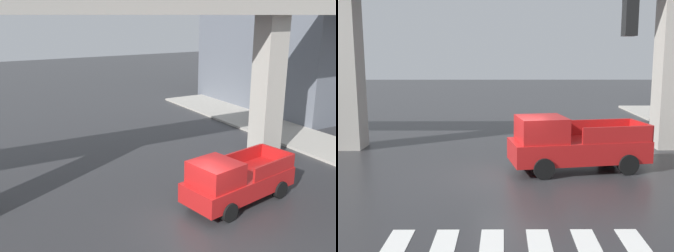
# 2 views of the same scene
# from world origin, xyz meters

# --- Properties ---
(ground_plane) EXTENTS (120.00, 120.00, 0.00)m
(ground_plane) POSITION_xyz_m (0.00, 0.00, 0.00)
(ground_plane) COLOR #2D2D30
(pickup_truck) EXTENTS (5.35, 2.74, 2.08)m
(pickup_truck) POSITION_xyz_m (2.24, 0.81, 0.99)
(pickup_truck) COLOR red
(pickup_truck) RESTS_ON ground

